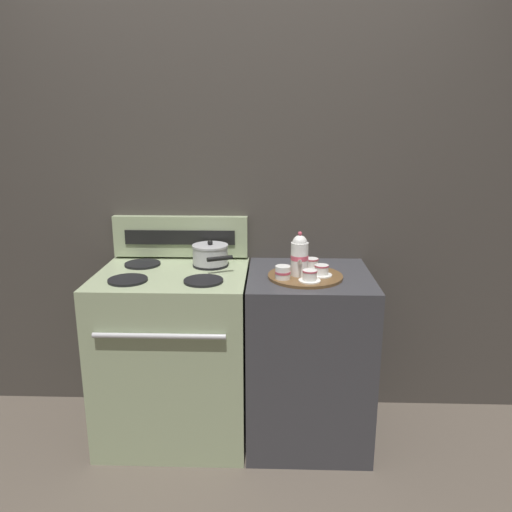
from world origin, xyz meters
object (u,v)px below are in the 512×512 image
(teacup_front, at_px, (310,276))
(saucepan, at_px, (211,254))
(serving_tray, at_px, (305,276))
(teapot, at_px, (300,255))
(teacup_left, at_px, (321,270))
(teacup_right, at_px, (312,264))
(stove, at_px, (175,354))
(creamer_jug, at_px, (283,272))

(teacup_front, bearing_deg, saucepan, 149.67)
(serving_tray, relative_size, teapot, 1.69)
(teapot, bearing_deg, teacup_left, -2.89)
(serving_tray, height_order, teacup_right, teacup_right)
(teacup_right, bearing_deg, saucepan, 171.03)
(teacup_left, bearing_deg, stove, 175.06)
(teapot, relative_size, teacup_right, 2.08)
(teacup_left, relative_size, creamer_jug, 1.39)
(teacup_right, bearing_deg, creamer_jug, -130.68)
(teapot, distance_m, teacup_front, 0.13)
(teapot, height_order, teacup_right, teapot)
(saucepan, height_order, teacup_left, saucepan)
(stove, bearing_deg, teacup_left, -4.94)
(creamer_jug, bearing_deg, teacup_right, 49.32)
(teacup_left, height_order, teacup_front, same)
(saucepan, bearing_deg, teacup_left, -19.71)
(serving_tray, relative_size, teacup_left, 3.51)
(saucepan, xyz_separation_m, teacup_right, (0.52, -0.08, -0.02))
(teapot, xyz_separation_m, creamer_jug, (-0.08, -0.06, -0.07))
(saucepan, relative_size, teacup_right, 2.64)
(saucepan, relative_size, serving_tray, 0.75)
(saucepan, relative_size, teapot, 1.27)
(stove, xyz_separation_m, teacup_front, (0.67, -0.15, 0.48))
(stove, relative_size, saucepan, 3.30)
(teapot, height_order, teacup_left, teapot)
(teacup_left, distance_m, teacup_right, 0.12)
(serving_tray, relative_size, creamer_jug, 4.89)
(teacup_left, bearing_deg, teapot, 177.11)
(stove, distance_m, teapot, 0.84)
(teapot, xyz_separation_m, teacup_front, (0.04, -0.09, -0.07))
(saucepan, xyz_separation_m, serving_tray, (0.48, -0.19, -0.06))
(saucepan, height_order, teapot, teapot)
(teacup_left, height_order, teacup_right, same)
(serving_tray, bearing_deg, teacup_left, -7.35)
(serving_tray, height_order, teacup_left, teacup_left)
(teapot, distance_m, teacup_right, 0.15)
(stove, bearing_deg, serving_tray, -4.66)
(saucepan, distance_m, serving_tray, 0.52)
(saucepan, bearing_deg, teacup_right, -8.97)
(teapot, distance_m, creamer_jug, 0.12)
(saucepan, height_order, creamer_jug, saucepan)
(creamer_jug, bearing_deg, teapot, 36.69)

